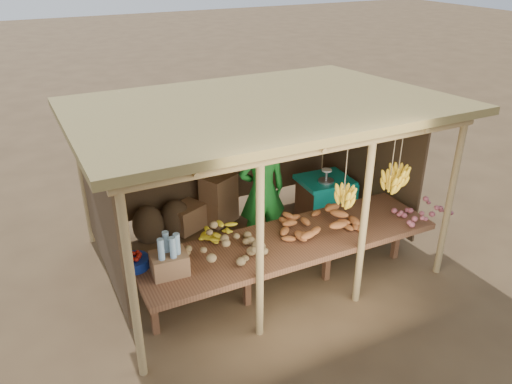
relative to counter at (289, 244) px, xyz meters
name	(u,v)px	position (x,y,z in m)	size (l,w,h in m)	color
ground	(256,255)	(0.00, 0.95, -0.74)	(60.00, 60.00, 0.00)	brown
stall_structure	(257,130)	(0.06, 1.03, 1.18)	(4.70, 3.50, 2.43)	tan
counter	(289,244)	(0.00, 0.00, 0.00)	(3.90, 1.05, 0.80)	brown
potato_heap	(222,243)	(-0.91, 0.04, 0.25)	(1.04, 0.62, 0.37)	olive
sweet_potato_heap	(318,216)	(0.48, 0.09, 0.24)	(1.03, 0.62, 0.36)	#BA6530
onion_heap	(423,206)	(1.90, -0.30, 0.24)	(0.80, 0.48, 0.36)	#A9525B
banana_pile	(223,228)	(-0.74, 0.37, 0.23)	(0.51, 0.31, 0.34)	yellow
tomato_basin	(134,262)	(-1.90, 0.28, 0.14)	(0.34, 0.34, 0.18)	navy
bottle_box	(169,259)	(-1.57, -0.02, 0.25)	(0.42, 0.34, 0.51)	#8D623F
vendor	(262,191)	(0.17, 1.09, 0.23)	(0.70, 0.46, 1.93)	#1A7825
tarp_crate	(324,198)	(1.49, 1.43, -0.34)	(0.85, 0.75, 0.98)	brown
carton_stack	(208,205)	(-0.28, 2.12, -0.37)	(1.20, 0.58, 0.82)	#8D623F
burlap_sacks	(162,219)	(-1.06, 2.13, -0.45)	(0.94, 0.49, 0.66)	#4A3622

